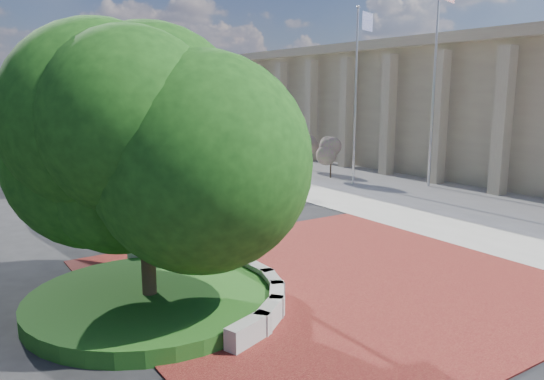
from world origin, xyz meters
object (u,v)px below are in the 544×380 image
Objects in this scene: street_lamp_far at (28,96)px; post_clock at (236,191)px; street_lamp_near at (131,89)px; parked_car at (74,141)px; flagpole_a at (434,79)px; flagpole_b at (356,95)px.

post_clock is at bearing -91.95° from street_lamp_far.
parked_car is at bearing 103.93° from street_lamp_near.
parked_car is at bearing 111.03° from flagpole_a.
street_lamp_far is at bearing 132.78° from parked_car.
flagpole_a is at bearing -67.01° from street_lamp_far.
street_lamp_far is (-11.83, 32.44, -0.30)m from flagpole_b.
parked_car is 33.80m from flagpole_a.
post_clock is at bearing -103.45° from street_lamp_near.
flagpole_b is (8.84, -28.32, 4.37)m from parked_car.
street_lamp_near is at bearing 76.55° from post_clock.
parked_car is 6.51m from street_lamp_far.
parked_car is at bearing -54.04° from street_lamp_far.
post_clock is 29.33m from street_lamp_near.
flagpole_a reaches higher than parked_car.
parked_car is 0.53× the size of street_lamp_far.
post_clock is 18.07m from flagpole_a.
flagpole_a reaches higher than flagpole_b.
post_clock is 1.08× the size of parked_car.
post_clock is 0.47× the size of flagpole_b.
street_lamp_far is (1.43, 42.07, 2.22)m from post_clock.
flagpole_a is 23.65m from street_lamp_near.
flagpole_b is 19.85m from street_lamp_near.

